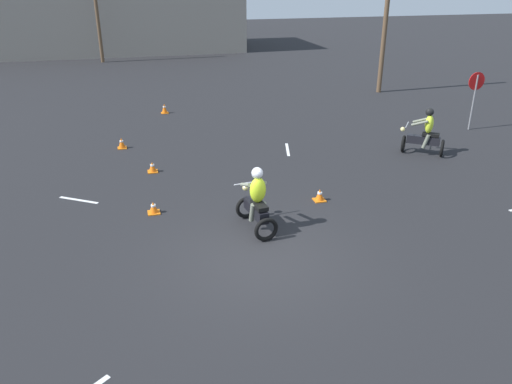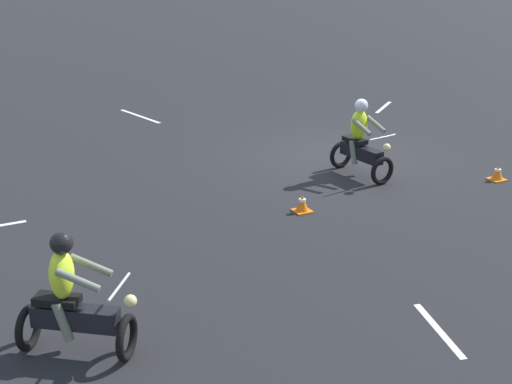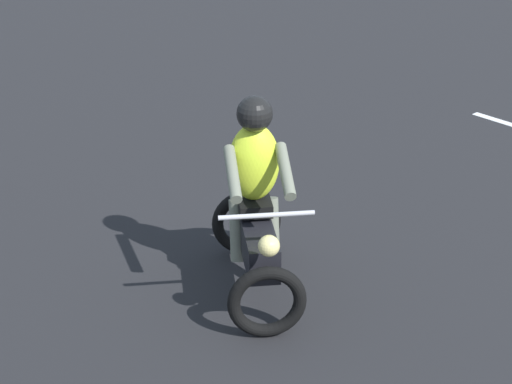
{
  "view_description": "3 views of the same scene",
  "coord_description": "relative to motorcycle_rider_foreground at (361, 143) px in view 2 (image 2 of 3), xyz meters",
  "views": [
    {
      "loc": [
        -2.55,
        -9.27,
        5.84
      ],
      "look_at": [
        0.27,
        1.33,
        1.0
      ],
      "focal_mm": 35.0,
      "sensor_mm": 36.0,
      "label": 1
    },
    {
      "loc": [
        8.87,
        13.04,
        5.09
      ],
      "look_at": [
        3.79,
        3.27,
        0.9
      ],
      "focal_mm": 50.0,
      "sensor_mm": 36.0,
      "label": 2
    },
    {
      "loc": [
        2.37,
        10.15,
        4.25
      ],
      "look_at": [
        7.31,
        5.22,
        0.9
      ],
      "focal_mm": 70.0,
      "sensor_mm": 36.0,
      "label": 3
    }
  ],
  "objects": [
    {
      "name": "traffic_cone_mid_left",
      "position": [
        -2.39,
        1.59,
        -0.57
      ],
      "size": [
        0.32,
        0.32,
        0.33
      ],
      "color": "orange",
      "rests_on": "ground"
    },
    {
      "name": "lane_stripe_n",
      "position": [
        2.65,
        5.59,
        -0.72
      ],
      "size": [
        0.46,
        1.37,
        0.01
      ],
      "primitive_type": "cube",
      "rotation": [
        0.0,
        0.0,
        2.88
      ],
      "color": "silver",
      "rests_on": "ground"
    },
    {
      "name": "lane_stripe_s",
      "position": [
        2.56,
        -6.89,
        -0.72
      ],
      "size": [
        0.57,
        1.91,
        0.01
      ],
      "primitive_type": "cube",
      "rotation": [
        0.0,
        0.0,
        6.53
      ],
      "color": "silver",
      "rests_on": "ground"
    },
    {
      "name": "traffic_cone_far_right",
      "position": [
        2.14,
        1.2,
        -0.56
      ],
      "size": [
        0.32,
        0.32,
        0.34
      ],
      "color": "orange",
      "rests_on": "ground"
    },
    {
      "name": "ground_plane",
      "position": [
        -0.28,
        -1.3,
        -0.73
      ],
      "size": [
        120.0,
        120.0,
        0.0
      ],
      "primitive_type": "plane",
      "color": "black"
    },
    {
      "name": "lane_stripe_sw",
      "position": [
        -4.11,
        -4.6,
        -0.72
      ],
      "size": [
        1.23,
        0.98,
        0.01
      ],
      "primitive_type": "cube",
      "rotation": [
        0.0,
        0.0,
        5.37
      ],
      "color": "silver",
      "rests_on": "ground"
    },
    {
      "name": "motorcycle_rider_foreground",
      "position": [
        0.0,
        0.0,
        0.0
      ],
      "size": [
        0.8,
        1.54,
        1.66
      ],
      "rotation": [
        0.0,
        0.0,
        0.12
      ],
      "color": "black",
      "rests_on": "ground"
    },
    {
      "name": "motorcycle_rider_background",
      "position": [
        7.07,
        3.9,
        0.0
      ],
      "size": [
        1.47,
        1.33,
        1.66
      ],
      "rotation": [
        0.0,
        0.0,
        0.91
      ],
      "color": "black",
      "rests_on": "ground"
    }
  ]
}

